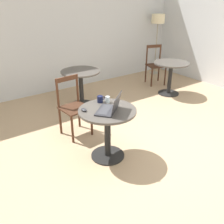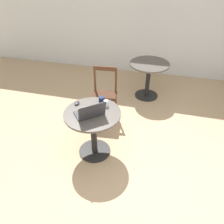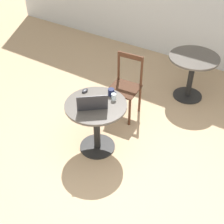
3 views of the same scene
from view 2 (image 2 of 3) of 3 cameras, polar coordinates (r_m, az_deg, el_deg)
The scene contains 9 objects.
ground_plane at distance 3.00m, azimuth 4.92°, elevation -17.06°, with size 16.00×16.00×0.00m, color tan.
wall_back at distance 5.13m, azimuth 12.58°, elevation 23.71°, with size 9.40×0.06×2.70m.
cafe_table_near at distance 2.97m, azimuth -4.98°, elevation -3.16°, with size 0.75×0.75×0.72m.
cafe_table_far at distance 4.34m, azimuth 9.56°, elevation 10.13°, with size 0.75×0.75×0.72m.
chair_near_back at distance 3.67m, azimuth -2.07°, elevation 4.30°, with size 0.44×0.44×0.93m.
laptop at distance 2.78m, azimuth -5.75°, elevation -0.10°, with size 0.44×0.43×0.23m.
mouse at distance 3.03m, azimuth -9.13°, elevation 2.33°, with size 0.06×0.10×0.03m.
mug at distance 3.01m, azimuth -2.70°, elevation 3.19°, with size 0.12×0.08×0.09m.
drinking_glass at distance 2.94m, azimuth -1.59°, elevation 2.29°, with size 0.06×0.06×0.09m.
Camera 2 is at (0.19, -1.79, 2.40)m, focal length 35.00 mm.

